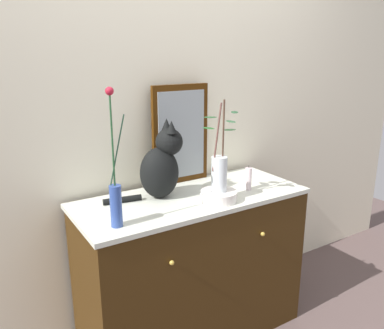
% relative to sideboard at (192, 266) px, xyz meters
% --- Properties ---
extents(wall_back, '(4.40, 0.08, 2.60)m').
position_rel_sideboard_xyz_m(wall_back, '(0.00, 0.34, 0.86)').
color(wall_back, beige).
rests_on(wall_back, ground_plane).
extents(sideboard, '(1.29, 0.55, 0.88)m').
position_rel_sideboard_xyz_m(sideboard, '(0.00, 0.00, 0.00)').
color(sideboard, '#36220B').
rests_on(sideboard, ground_plane).
extents(mirror_leaning, '(0.37, 0.03, 0.59)m').
position_rel_sideboard_xyz_m(mirror_leaning, '(0.07, 0.24, 0.73)').
color(mirror_leaning, '#3C1F05').
rests_on(mirror_leaning, sideboard).
extents(cat_sitting, '(0.44, 0.21, 0.43)m').
position_rel_sideboard_xyz_m(cat_sitting, '(-0.15, 0.07, 0.62)').
color(cat_sitting, black).
rests_on(cat_sitting, sideboard).
extents(vase_slim_green, '(0.09, 0.05, 0.63)m').
position_rel_sideboard_xyz_m(vase_slim_green, '(-0.50, -0.15, 0.59)').
color(vase_slim_green, '#2D468F').
rests_on(vase_slim_green, sideboard).
extents(bowl_porcelain, '(0.19, 0.19, 0.05)m').
position_rel_sideboard_xyz_m(bowl_porcelain, '(0.08, -0.14, 0.46)').
color(bowl_porcelain, white).
rests_on(bowl_porcelain, sideboard).
extents(vase_glass_clear, '(0.15, 0.19, 0.49)m').
position_rel_sideboard_xyz_m(vase_glass_clear, '(0.08, -0.14, 0.61)').
color(vase_glass_clear, silver).
rests_on(vase_glass_clear, bowl_porcelain).
extents(candle_pillar, '(0.04, 0.04, 0.14)m').
position_rel_sideboard_xyz_m(candle_pillar, '(0.33, -0.08, 0.50)').
color(candle_pillar, silver).
rests_on(candle_pillar, sideboard).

